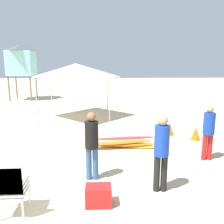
{
  "coord_description": "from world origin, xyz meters",
  "views": [
    {
      "loc": [
        1.04,
        -4.21,
        2.78
      ],
      "look_at": [
        1.42,
        3.73,
        1.13
      ],
      "focal_mm": 37.91,
      "sensor_mm": 36.0,
      "label": 1
    }
  ],
  "objects": [
    {
      "name": "lifeguard_near_left",
      "position": [
        4.11,
        2.16,
        0.92
      ],
      "size": [
        0.32,
        0.32,
        1.61
      ],
      "color": "red",
      "rests_on": "ground"
    },
    {
      "name": "cooler_box",
      "position": [
        0.97,
        0.05,
        0.2
      ],
      "size": [
        0.52,
        0.35,
        0.4
      ],
      "primitive_type": "cube",
      "color": "red",
      "rests_on": "ground"
    },
    {
      "name": "ground",
      "position": [
        0.0,
        0.0,
        0.0
      ],
      "size": [
        80.0,
        80.0,
        0.0
      ],
      "primitive_type": "plane",
      "color": "beige"
    },
    {
      "name": "lifeguard_near_center",
      "position": [
        0.81,
        1.13,
        0.96
      ],
      "size": [
        0.32,
        0.32,
        1.67
      ],
      "color": "#33598C",
      "rests_on": "ground"
    },
    {
      "name": "surfboard_pile",
      "position": [
        1.77,
        3.29,
        0.16
      ],
      "size": [
        2.52,
        0.84,
        0.32
      ],
      "color": "yellow",
      "rests_on": "ground"
    },
    {
      "name": "popup_canopy",
      "position": [
        -0.18,
        7.79,
        2.41
      ],
      "size": [
        3.24,
        3.24,
        2.75
      ],
      "color": "#B2B2B7",
      "rests_on": "ground"
    },
    {
      "name": "stacked_plastic_chairs",
      "position": [
        -0.58,
        -0.25,
        0.65
      ],
      "size": [
        0.48,
        0.48,
        1.11
      ],
      "color": "white",
      "rests_on": "ground"
    },
    {
      "name": "traffic_cone_near",
      "position": [
        3.72,
        4.61,
        0.25
      ],
      "size": [
        0.35,
        0.35,
        0.5
      ],
      "primitive_type": "cone",
      "color": "orange",
      "rests_on": "ground"
    },
    {
      "name": "lifeguard_near_right",
      "position": [
        2.33,
        0.52,
        0.99
      ],
      "size": [
        0.32,
        0.32,
        1.72
      ],
      "color": "black",
      "rests_on": "ground"
    },
    {
      "name": "traffic_cone_far",
      "position": [
        4.51,
        3.96,
        0.24
      ],
      "size": [
        0.33,
        0.33,
        0.48
      ],
      "primitive_type": "cone",
      "color": "orange",
      "rests_on": "ground"
    },
    {
      "name": "lifeguard_tower",
      "position": [
        -4.86,
        14.1,
        2.99
      ],
      "size": [
        1.98,
        1.98,
        4.1
      ],
      "color": "olive",
      "rests_on": "ground"
    }
  ]
}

